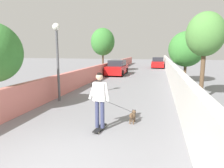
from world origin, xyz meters
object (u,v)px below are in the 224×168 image
at_px(tree_left_near, 103,42).
at_px(tree_right_distant, 186,49).
at_px(tree_right_mid, 205,35).
at_px(dog, 133,115).
at_px(car_near, 117,68).
at_px(person_skateboarder, 100,96).
at_px(skateboard, 100,128).
at_px(lamp_post, 57,48).
at_px(car_far, 158,63).

xyz_separation_m(tree_left_near, tree_right_distant, (-6.00, -8.39, -0.86)).
bearing_deg(tree_right_mid, dog, 143.98).
bearing_deg(car_near, person_skateboarder, -170.27).
distance_m(skateboard, dog, 1.31).
bearing_deg(tree_right_mid, tree_right_distant, 1.78).
height_order(lamp_post, dog, lamp_post).
xyz_separation_m(dog, car_near, (13.61, 3.43, 0.44)).
bearing_deg(lamp_post, car_near, -3.01).
height_order(skateboard, person_skateboarder, person_skateboarder).
height_order(tree_left_near, skateboard, tree_left_near).
height_order(skateboard, car_near, car_near).
xyz_separation_m(lamp_post, car_far, (20.93, -4.68, -1.95)).
height_order(tree_right_distant, person_skateboarder, tree_right_distant).
relative_size(car_near, car_far, 1.12).
bearing_deg(tree_right_mid, skateboard, 141.85).
height_order(person_skateboarder, car_far, person_skateboarder).
distance_m(person_skateboarder, car_near, 14.71).
distance_m(tree_right_distant, person_skateboarder, 11.29).
bearing_deg(person_skateboarder, tree_left_near, 15.59).
relative_size(lamp_post, person_skateboarder, 2.14).
bearing_deg(lamp_post, dog, -118.79).
relative_size(skateboard, car_near, 0.19).
bearing_deg(dog, tree_left_near, 19.55).
bearing_deg(car_near, tree_right_mid, -145.78).
xyz_separation_m(skateboard, person_skateboarder, (-0.00, 0.00, 1.07)).
relative_size(tree_right_mid, lamp_post, 1.15).
distance_m(tree_right_mid, car_near, 11.73).
distance_m(lamp_post, car_far, 21.54).
relative_size(person_skateboarder, car_near, 0.41).
bearing_deg(skateboard, tree_right_distant, -19.75).
relative_size(tree_right_distant, car_near, 0.92).
relative_size(tree_left_near, skateboard, 6.20).
bearing_deg(dog, car_near, 14.13).
bearing_deg(tree_right_distant, tree_right_mid, -178.22).
height_order(tree_right_distant, dog, tree_right_distant).
xyz_separation_m(person_skateboarder, car_far, (24.03, -1.60, -0.42)).
xyz_separation_m(tree_right_mid, dog, (-4.14, 3.01, -3.03)).
xyz_separation_m(tree_left_near, car_far, (7.50, -6.21, -2.78)).
distance_m(tree_right_mid, car_far, 19.32).
distance_m(tree_left_near, car_far, 10.13).
distance_m(tree_right_distant, car_far, 13.81).
bearing_deg(skateboard, person_skateboarder, 165.96).
height_order(lamp_post, person_skateboarder, lamp_post).
height_order(car_near, car_far, same).
relative_size(person_skateboarder, dog, 1.52).
bearing_deg(dog, lamp_post, 61.21).
height_order(tree_right_mid, car_near, tree_right_mid).
xyz_separation_m(lamp_post, car_near, (11.39, -0.60, -1.95)).
bearing_deg(car_near, lamp_post, 176.99).
bearing_deg(skateboard, lamp_post, 44.84).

